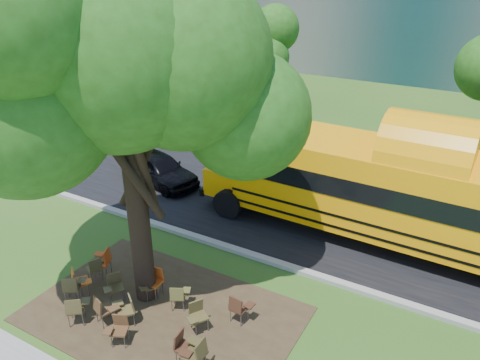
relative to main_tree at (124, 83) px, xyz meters
The scene contains 31 objects.
ground 6.05m from the main_tree, 135.79° to the left, with size 160.00×160.00×0.00m, color #27531A.
dirt_patch 6.11m from the main_tree, 22.99° to the right, with size 7.00×4.50×0.03m, color #382819.
asphalt_road 9.34m from the main_tree, 91.11° to the left, with size 80.00×8.00×0.04m, color black.
kerb_near 6.75m from the main_tree, 92.52° to the left, with size 80.00×0.25×0.14m, color gray.
kerb_far 12.73m from the main_tree, 90.70° to the left, with size 80.00×0.25×0.14m, color gray.
bg_tree_0 17.94m from the main_tree, 132.74° to the left, with size 5.20×5.20×7.18m.
bg_tree_1 25.20m from the main_tree, 143.07° to the left, with size 6.00×6.00×8.40m.
bg_tree_2 17.03m from the main_tree, 107.66° to the left, with size 4.80×4.80×6.62m.
main_tree is the anchor object (origin of this frame).
school_bus 9.42m from the main_tree, 46.58° to the left, with size 13.41×3.31×3.26m.
chair_0 5.85m from the main_tree, 143.65° to the right, with size 0.58×0.73×0.87m.
chair_1 5.82m from the main_tree, 151.63° to the right, with size 0.74×0.59×0.87m.
chair_2 5.83m from the main_tree, 115.20° to the right, with size 0.59×0.74×0.88m.
chair_3 5.63m from the main_tree, 75.02° to the right, with size 0.73×0.58×0.86m.
chair_4 5.69m from the main_tree, 98.23° to the right, with size 0.69×0.54×0.87m.
chair_5 5.83m from the main_tree, 71.31° to the right, with size 0.55×0.64×0.81m.
chair_6 6.28m from the main_tree, 28.66° to the right, with size 0.58×0.62×0.96m.
chair_7 6.15m from the main_tree, 31.72° to the right, with size 0.56×0.57×0.87m.
chair_8 5.81m from the main_tree, behind, with size 0.52×0.66×0.81m.
chair_9 5.75m from the main_tree, behind, with size 0.72×0.62×0.91m.
chair_10 5.55m from the main_tree, ahead, with size 0.55×0.69×0.82m.
chair_11 5.67m from the main_tree, ahead, with size 0.54×0.64×0.79m.
chair_12 5.89m from the main_tree, 10.60° to the right, with size 0.56×0.71×0.84m.
chair_13 6.19m from the main_tree, ahead, with size 0.59×0.50×0.85m.
chair_14 5.60m from the main_tree, 141.66° to the right, with size 0.55×0.70×0.82m.
chair_15 5.51m from the main_tree, 49.34° to the left, with size 0.58×0.54×0.88m.
black_car 9.15m from the main_tree, 125.32° to the left, with size 1.55×3.85×1.31m, color black.
bg_car_silver 17.41m from the main_tree, 138.74° to the left, with size 1.55×4.43×1.46m, color gray.
bg_car_red 14.97m from the main_tree, 128.67° to the left, with size 2.48×5.38×1.50m, color #5F1015.
pedestrian_a 21.04m from the main_tree, 142.18° to the left, with size 0.68×0.44×1.85m, color #36457B.
pedestrian_b 23.77m from the main_tree, 148.05° to the left, with size 0.96×0.75×1.98m, color #7F654C.
Camera 1 is at (7.56, -7.95, 8.59)m, focal length 35.00 mm.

